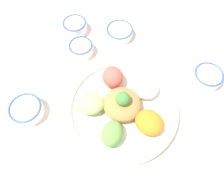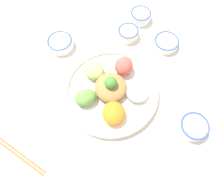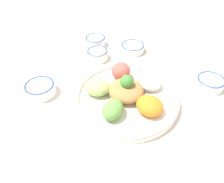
{
  "view_description": "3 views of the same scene",
  "coord_description": "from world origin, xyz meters",
  "px_view_note": "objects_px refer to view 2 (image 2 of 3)",
  "views": [
    {
      "loc": [
        -0.16,
        0.17,
        0.63
      ],
      "look_at": [
        0.05,
        -0.03,
        0.09
      ],
      "focal_mm": 35.0,
      "sensor_mm": 36.0,
      "label": 1
    },
    {
      "loc": [
        -0.26,
        -0.05,
        0.64
      ],
      "look_at": [
        -0.01,
        -0.04,
        0.07
      ],
      "focal_mm": 30.0,
      "sensor_mm": 36.0,
      "label": 2
    },
    {
      "loc": [
        -0.38,
        0.31,
        0.51
      ],
      "look_at": [
        0.03,
        0.0,
        0.05
      ],
      "focal_mm": 35.0,
      "sensor_mm": 36.0,
      "label": 3
    }
  ],
  "objects_px": {
    "sauce_bowl_far": "(166,43)",
    "rice_bowl_plain": "(194,127)",
    "salad_platter": "(111,89)",
    "sauce_bowl_red": "(61,43)",
    "rice_bowl_blue": "(141,16)",
    "chopsticks_pair_near": "(20,156)",
    "sauce_bowl_dark": "(128,33)"
  },
  "relations": [
    {
      "from": "sauce_bowl_far",
      "to": "rice_bowl_plain",
      "type": "bearing_deg",
      "value": -169.29
    },
    {
      "from": "salad_platter",
      "to": "sauce_bowl_red",
      "type": "height_order",
      "value": "salad_platter"
    },
    {
      "from": "rice_bowl_plain",
      "to": "rice_bowl_blue",
      "type": "bearing_deg",
      "value": 19.17
    },
    {
      "from": "salad_platter",
      "to": "rice_bowl_blue",
      "type": "xyz_separation_m",
      "value": [
        0.35,
        -0.12,
        -0.0
      ]
    },
    {
      "from": "chopsticks_pair_near",
      "to": "salad_platter",
      "type": "bearing_deg",
      "value": 69.54
    },
    {
      "from": "rice_bowl_blue",
      "to": "sauce_bowl_dark",
      "type": "xyz_separation_m",
      "value": [
        -0.1,
        0.05,
        -0.0
      ]
    },
    {
      "from": "sauce_bowl_red",
      "to": "rice_bowl_plain",
      "type": "xyz_separation_m",
      "value": [
        -0.32,
        -0.49,
        -0.0
      ]
    },
    {
      "from": "rice_bowl_blue",
      "to": "sauce_bowl_far",
      "type": "bearing_deg",
      "value": -143.25
    },
    {
      "from": "sauce_bowl_far",
      "to": "chopsticks_pair_near",
      "type": "xyz_separation_m",
      "value": [
        -0.45,
        0.5,
        -0.02
      ]
    },
    {
      "from": "rice_bowl_blue",
      "to": "rice_bowl_plain",
      "type": "relative_size",
      "value": 0.93
    },
    {
      "from": "sauce_bowl_dark",
      "to": "sauce_bowl_far",
      "type": "xyz_separation_m",
      "value": [
        -0.04,
        -0.15,
        -0.0
      ]
    },
    {
      "from": "sauce_bowl_dark",
      "to": "chopsticks_pair_near",
      "type": "distance_m",
      "value": 0.6
    },
    {
      "from": "sauce_bowl_red",
      "to": "rice_bowl_plain",
      "type": "height_order",
      "value": "sauce_bowl_red"
    },
    {
      "from": "rice_bowl_blue",
      "to": "rice_bowl_plain",
      "type": "height_order",
      "value": "rice_bowl_blue"
    },
    {
      "from": "rice_bowl_plain",
      "to": "sauce_bowl_red",
      "type": "bearing_deg",
      "value": 56.85
    },
    {
      "from": "rice_bowl_plain",
      "to": "sauce_bowl_far",
      "type": "xyz_separation_m",
      "value": [
        0.34,
        0.06,
        -0.0
      ]
    },
    {
      "from": "salad_platter",
      "to": "chopsticks_pair_near",
      "type": "xyz_separation_m",
      "value": [
        -0.23,
        0.28,
        -0.02
      ]
    },
    {
      "from": "rice_bowl_blue",
      "to": "chopsticks_pair_near",
      "type": "distance_m",
      "value": 0.71
    },
    {
      "from": "rice_bowl_plain",
      "to": "sauce_bowl_far",
      "type": "height_order",
      "value": "rice_bowl_plain"
    },
    {
      "from": "rice_bowl_blue",
      "to": "rice_bowl_plain",
      "type": "xyz_separation_m",
      "value": [
        -0.48,
        -0.17,
        -0.0
      ]
    },
    {
      "from": "salad_platter",
      "to": "rice_bowl_blue",
      "type": "bearing_deg",
      "value": -18.06
    },
    {
      "from": "chopsticks_pair_near",
      "to": "sauce_bowl_far",
      "type": "bearing_deg",
      "value": 72.07
    },
    {
      "from": "sauce_bowl_dark",
      "to": "chopsticks_pair_near",
      "type": "xyz_separation_m",
      "value": [
        -0.49,
        0.35,
        -0.02
      ]
    },
    {
      "from": "salad_platter",
      "to": "rice_bowl_plain",
      "type": "xyz_separation_m",
      "value": [
        -0.12,
        -0.28,
        -0.01
      ]
    },
    {
      "from": "sauce_bowl_dark",
      "to": "rice_bowl_plain",
      "type": "bearing_deg",
      "value": -150.14
    },
    {
      "from": "sauce_bowl_far",
      "to": "rice_bowl_blue",
      "type": "bearing_deg",
      "value": 36.75
    },
    {
      "from": "salad_platter",
      "to": "sauce_bowl_far",
      "type": "bearing_deg",
      "value": -44.77
    },
    {
      "from": "salad_platter",
      "to": "sauce_bowl_red",
      "type": "distance_m",
      "value": 0.29
    },
    {
      "from": "salad_platter",
      "to": "rice_bowl_plain",
      "type": "distance_m",
      "value": 0.31
    },
    {
      "from": "rice_bowl_blue",
      "to": "chopsticks_pair_near",
      "type": "relative_size",
      "value": 0.48
    },
    {
      "from": "rice_bowl_plain",
      "to": "salad_platter",
      "type": "bearing_deg",
      "value": 66.41
    },
    {
      "from": "rice_bowl_blue",
      "to": "salad_platter",
      "type": "bearing_deg",
      "value": 161.94
    }
  ]
}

